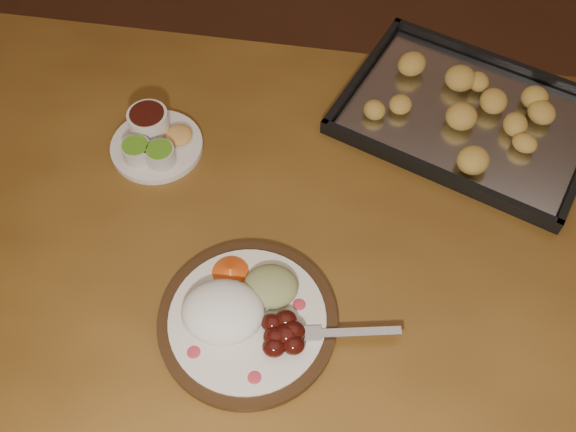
{
  "coord_description": "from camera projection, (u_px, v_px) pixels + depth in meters",
  "views": [
    {
      "loc": [
        -0.14,
        -0.75,
        1.71
      ],
      "look_at": [
        -0.19,
        -0.13,
        0.77
      ],
      "focal_mm": 40.0,
      "sensor_mm": 36.0,
      "label": 1
    }
  ],
  "objects": [
    {
      "name": "baking_tray",
      "position": [
        468.0,
        114.0,
        1.26
      ],
      "size": [
        0.58,
        0.52,
        0.05
      ],
      "rotation": [
        0.0,
        0.0,
        -0.44
      ],
      "color": "black",
      "rests_on": "dining_table"
    },
    {
      "name": "dining_table",
      "position": [
        279.0,
        247.0,
        1.22
      ],
      "size": [
        1.57,
        1.02,
        0.75
      ],
      "rotation": [
        0.0,
        0.0,
        -0.08
      ],
      "color": "brown",
      "rests_on": "ground"
    },
    {
      "name": "condiment_saucer",
      "position": [
        154.0,
        140.0,
        1.22
      ],
      "size": [
        0.18,
        0.18,
        0.06
      ],
      "rotation": [
        0.0,
        0.0,
        0.18
      ],
      "color": "white",
      "rests_on": "dining_table"
    },
    {
      "name": "dinner_plate",
      "position": [
        245.0,
        315.0,
        1.02
      ],
      "size": [
        0.39,
        0.29,
        0.07
      ],
      "rotation": [
        0.0,
        0.0,
        -0.17
      ],
      "color": "black",
      "rests_on": "dining_table"
    },
    {
      "name": "ground",
      "position": [
        357.0,
        330.0,
        1.83
      ],
      "size": [
        4.0,
        4.0,
        0.0
      ],
      "primitive_type": "plane",
      "color": "#542F1C",
      "rests_on": "ground"
    }
  ]
}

